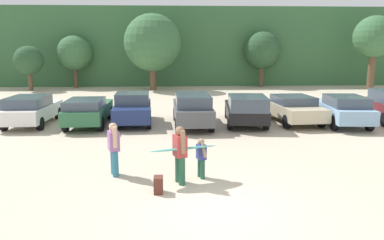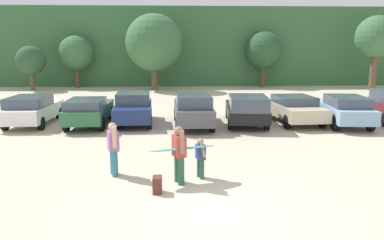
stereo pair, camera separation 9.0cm
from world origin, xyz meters
The scene contains 19 objects.
ground_plane centered at (0.00, 0.00, 0.00)m, with size 120.00×120.00×0.00m, color beige.
hillside_ridge centered at (0.00, 34.87, 3.90)m, with size 108.00×12.00×7.81m, color #38663D.
tree_ridge_back centered at (-13.92, 25.58, 2.69)m, with size 2.56×2.56×3.99m.
tree_center centered at (-10.49, 27.86, 3.30)m, with size 3.31×3.31×4.97m.
tree_far_right centered at (-2.95, 25.66, 4.25)m, with size 5.12×5.12×6.83m.
tree_right centered at (7.53, 27.88, 3.55)m, with size 3.59×3.59×5.36m.
tree_center_right centered at (17.12, 25.14, 4.73)m, with size 3.73×3.73×6.67m.
parked_car_white centered at (-8.16, 10.34, 0.78)m, with size 1.91×4.31×1.48m.
parked_car_forest_green centered at (-5.28, 10.01, 0.77)m, with size 1.94×4.57×1.40m.
parked_car_navy centered at (-3.12, 10.37, 0.80)m, with size 2.04×4.10×1.58m.
parked_car_dark_gray centered at (-0.14, 9.66, 0.86)m, with size 1.89×4.57×1.61m.
parked_car_black centered at (2.56, 9.81, 0.82)m, with size 2.31×4.68×1.54m.
parked_car_champagne centered at (5.10, 10.40, 0.75)m, with size 2.31×4.65×1.38m.
parked_car_sky_blue centered at (7.37, 9.64, 0.80)m, with size 2.15×4.72×1.51m.
person_adult centered at (-0.86, 1.84, 0.94)m, with size 0.43×0.68×1.66m.
person_child centered at (-0.22, 2.26, 0.68)m, with size 0.31×0.57×1.21m.
person_companion centered at (-2.83, 2.61, 0.92)m, with size 0.42×0.64×1.62m.
surfboard_teal centered at (-0.75, 1.93, 0.99)m, with size 2.05×1.11×0.21m.
backpack_dropped centered at (-1.45, 1.14, 0.22)m, with size 0.24×0.34×0.45m.
Camera 1 is at (-0.99, -8.19, 3.81)m, focal length 34.51 mm.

